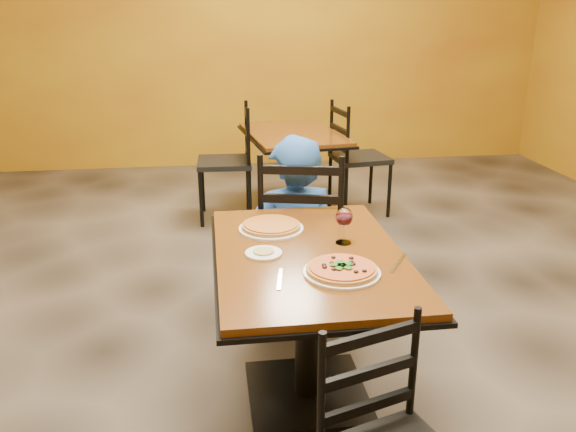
{
  "coord_description": "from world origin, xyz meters",
  "views": [
    {
      "loc": [
        -0.41,
        -2.78,
        1.74
      ],
      "look_at": [
        -0.07,
        -0.3,
        0.85
      ],
      "focal_mm": 36.34,
      "sensor_mm": 36.0,
      "label": 1
    }
  ],
  "objects": [
    {
      "name": "floor",
      "position": [
        0.0,
        0.0,
        0.0
      ],
      "size": [
        7.0,
        8.0,
        0.01
      ],
      "primitive_type": "cube",
      "color": "black",
      "rests_on": "ground"
    },
    {
      "name": "wall_back",
      "position": [
        0.0,
        4.0,
        1.5
      ],
      "size": [
        7.0,
        0.01,
        3.0
      ],
      "primitive_type": "cube",
      "color": "#AF8E13",
      "rests_on": "ground"
    },
    {
      "name": "table_main",
      "position": [
        0.0,
        -0.5,
        0.56
      ],
      "size": [
        0.83,
        1.23,
        0.75
      ],
      "color": "#62340F",
      "rests_on": "floor"
    },
    {
      "name": "table_second",
      "position": [
        0.31,
        2.1,
        0.55
      ],
      "size": [
        0.9,
        1.22,
        0.75
      ],
      "rotation": [
        0.0,
        0.0,
        0.12
      ],
      "color": "#62340F",
      "rests_on": "floor"
    },
    {
      "name": "chair_main_far",
      "position": [
        0.1,
        0.3,
        0.52
      ],
      "size": [
        0.56,
        0.56,
        1.03
      ],
      "primitive_type": null,
      "rotation": [
        0.0,
        0.0,
        2.91
      ],
      "color": "black",
      "rests_on": "floor"
    },
    {
      "name": "chair_second_left",
      "position": [
        -0.29,
        2.1,
        0.5
      ],
      "size": [
        0.47,
        0.47,
        1.0
      ],
      "primitive_type": null,
      "rotation": [
        0.0,
        0.0,
        -1.6
      ],
      "color": "black",
      "rests_on": "floor"
    },
    {
      "name": "chair_second_right",
      "position": [
        0.91,
        2.1,
        0.5
      ],
      "size": [
        0.51,
        0.51,
        0.99
      ],
      "primitive_type": null,
      "rotation": [
        0.0,
        0.0,
        1.7
      ],
      "color": "black",
      "rests_on": "floor"
    },
    {
      "name": "diner",
      "position": [
        0.05,
        0.33,
        0.55
      ],
      "size": [
        0.62,
        0.46,
        1.1
      ],
      "primitive_type": "imported",
      "rotation": [
        0.0,
        0.0,
        3.31
      ],
      "color": "navy",
      "rests_on": "floor"
    },
    {
      "name": "plate_main",
      "position": [
        0.09,
        -0.73,
        0.76
      ],
      "size": [
        0.31,
        0.31,
        0.01
      ],
      "primitive_type": "cylinder",
      "color": "white",
      "rests_on": "table_main"
    },
    {
      "name": "pizza_main",
      "position": [
        0.09,
        -0.73,
        0.77
      ],
      "size": [
        0.28,
        0.28,
        0.02
      ],
      "primitive_type": "cylinder",
      "color": "#960B0A",
      "rests_on": "plate_main"
    },
    {
      "name": "plate_far",
      "position": [
        -0.13,
        -0.2,
        0.76
      ],
      "size": [
        0.31,
        0.31,
        0.01
      ],
      "primitive_type": "cylinder",
      "color": "white",
      "rests_on": "table_main"
    },
    {
      "name": "pizza_far",
      "position": [
        -0.13,
        -0.2,
        0.77
      ],
      "size": [
        0.28,
        0.28,
        0.02
      ],
      "primitive_type": "cylinder",
      "color": "orange",
      "rests_on": "plate_far"
    },
    {
      "name": "side_plate",
      "position": [
        -0.2,
        -0.49,
        0.76
      ],
      "size": [
        0.16,
        0.16,
        0.01
      ],
      "primitive_type": "cylinder",
      "color": "white",
      "rests_on": "table_main"
    },
    {
      "name": "dip",
      "position": [
        -0.2,
        -0.49,
        0.76
      ],
      "size": [
        0.09,
        0.09,
        0.01
      ],
      "primitive_type": "cylinder",
      "color": "tan",
      "rests_on": "side_plate"
    },
    {
      "name": "wine_glass",
      "position": [
        0.17,
        -0.41,
        0.84
      ],
      "size": [
        0.08,
        0.08,
        0.18
      ],
      "primitive_type": null,
      "color": "white",
      "rests_on": "table_main"
    },
    {
      "name": "fork",
      "position": [
        -0.16,
        -0.75,
        0.75
      ],
      "size": [
        0.05,
        0.19,
        0.0
      ],
      "primitive_type": "cube",
      "rotation": [
        0.0,
        0.0,
        -0.17
      ],
      "color": "silver",
      "rests_on": "table_main"
    },
    {
      "name": "knife",
      "position": [
        0.35,
        -0.66,
        0.75
      ],
      "size": [
        0.13,
        0.18,
        0.0
      ],
      "primitive_type": "cube",
      "rotation": [
        0.0,
        0.0,
        -0.58
      ],
      "color": "silver",
      "rests_on": "table_main"
    }
  ]
}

